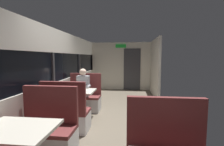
# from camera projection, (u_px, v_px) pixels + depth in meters

# --- Properties ---
(ground_plane) EXTENTS (3.30, 9.20, 0.02)m
(ground_plane) POSITION_uv_depth(u_px,v_px,m) (111.00, 123.00, 4.01)
(ground_plane) COLOR #665B4C
(carriage_window_panel_left) EXTENTS (0.09, 8.48, 2.30)m
(carriage_window_panel_left) POSITION_uv_depth(u_px,v_px,m) (52.00, 77.00, 4.06)
(carriage_window_panel_left) COLOR beige
(carriage_window_panel_left) RESTS_ON ground_plane
(carriage_end_bulkhead) EXTENTS (2.90, 0.11, 2.30)m
(carriage_end_bulkhead) POSITION_uv_depth(u_px,v_px,m) (122.00, 66.00, 8.04)
(carriage_end_bulkhead) COLOR beige
(carriage_end_bulkhead) RESTS_ON ground_plane
(carriage_aisle_panel_right) EXTENTS (0.08, 2.40, 2.30)m
(carriage_aisle_panel_right) POSITION_uv_depth(u_px,v_px,m) (155.00, 68.00, 6.71)
(carriage_aisle_panel_right) COLOR beige
(carriage_aisle_panel_right) RESTS_ON ground_plane
(dining_table_near_window) EXTENTS (0.90, 0.70, 0.74)m
(dining_table_near_window) POSITION_uv_depth(u_px,v_px,m) (17.00, 136.00, 1.98)
(dining_table_near_window) COLOR #9E9EA3
(dining_table_near_window) RESTS_ON ground_plane
(bench_near_window_facing_entry) EXTENTS (0.95, 0.50, 1.10)m
(bench_near_window_facing_entry) POSITION_uv_depth(u_px,v_px,m) (47.00, 134.00, 2.70)
(bench_near_window_facing_entry) COLOR silver
(bench_near_window_facing_entry) RESTS_ON ground_plane
(dining_table_mid_window) EXTENTS (0.90, 0.70, 0.74)m
(dining_table_mid_window) POSITION_uv_depth(u_px,v_px,m) (77.00, 94.00, 4.20)
(dining_table_mid_window) COLOR #9E9EA3
(dining_table_mid_window) RESTS_ON ground_plane
(bench_mid_window_facing_end) EXTENTS (0.95, 0.50, 1.10)m
(bench_mid_window_facing_end) POSITION_uv_depth(u_px,v_px,m) (66.00, 116.00, 3.53)
(bench_mid_window_facing_end) COLOR silver
(bench_mid_window_facing_end) RESTS_ON ground_plane
(bench_mid_window_facing_entry) EXTENTS (0.95, 0.50, 1.10)m
(bench_mid_window_facing_entry) POSITION_uv_depth(u_px,v_px,m) (84.00, 99.00, 4.92)
(bench_mid_window_facing_entry) COLOR silver
(bench_mid_window_facing_entry) RESTS_ON ground_plane
(seated_passenger) EXTENTS (0.47, 0.55, 1.26)m
(seated_passenger) POSITION_uv_depth(u_px,v_px,m) (84.00, 93.00, 4.83)
(seated_passenger) COLOR #26262D
(seated_passenger) RESTS_ON ground_plane
(coffee_cup_primary) EXTENTS (0.07, 0.07, 0.09)m
(coffee_cup_primary) POSITION_uv_depth(u_px,v_px,m) (84.00, 89.00, 4.14)
(coffee_cup_primary) COLOR #26598C
(coffee_cup_primary) RESTS_ON dining_table_mid_window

